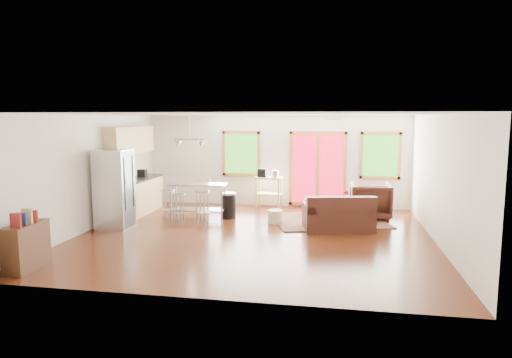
% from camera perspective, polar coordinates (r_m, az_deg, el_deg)
% --- Properties ---
extents(floor, '(7.50, 7.00, 0.02)m').
position_cam_1_polar(floor, '(9.89, -0.31, -7.20)').
color(floor, '#391609').
rests_on(floor, ground).
extents(ceiling, '(7.50, 7.00, 0.02)m').
position_cam_1_polar(ceiling, '(9.56, -0.32, 8.17)').
color(ceiling, white).
rests_on(ceiling, ground).
extents(back_wall, '(7.50, 0.02, 2.60)m').
position_cam_1_polar(back_wall, '(13.08, 2.48, 2.28)').
color(back_wall, silver).
rests_on(back_wall, ground).
extents(left_wall, '(0.02, 7.00, 2.60)m').
position_cam_1_polar(left_wall, '(10.96, -20.04, 0.77)').
color(left_wall, silver).
rests_on(left_wall, ground).
extents(right_wall, '(0.02, 7.00, 2.60)m').
position_cam_1_polar(right_wall, '(9.69, 22.11, -0.17)').
color(right_wall, silver).
rests_on(right_wall, ground).
extents(front_wall, '(7.50, 0.02, 2.60)m').
position_cam_1_polar(front_wall, '(6.26, -6.16, -3.67)').
color(front_wall, silver).
rests_on(front_wall, ground).
extents(window_left, '(1.10, 0.05, 1.30)m').
position_cam_1_polar(window_left, '(13.19, -1.86, 3.20)').
color(window_left, '#255516').
rests_on(window_left, back_wall).
extents(french_doors, '(1.60, 0.05, 2.10)m').
position_cam_1_polar(french_doors, '(12.95, 7.71, 1.27)').
color(french_doors, '#B0152C').
rests_on(french_doors, back_wall).
extents(window_right, '(1.10, 0.05, 1.30)m').
position_cam_1_polar(window_right, '(12.95, 15.29, 2.85)').
color(window_right, '#255516').
rests_on(window_right, back_wall).
extents(rug, '(3.11, 2.71, 0.03)m').
position_cam_1_polar(rug, '(11.43, 9.11, -5.13)').
color(rug, '#54633E').
rests_on(rug, floor).
extents(loveseat, '(1.67, 1.16, 0.82)m').
position_cam_1_polar(loveseat, '(10.49, 10.27, -4.58)').
color(loveseat, black).
rests_on(loveseat, floor).
extents(coffee_table, '(0.99, 0.63, 0.38)m').
position_cam_1_polar(coffee_table, '(11.61, 11.31, -3.39)').
color(coffee_table, '#392010').
rests_on(coffee_table, floor).
extents(armchair, '(0.99, 0.93, 1.00)m').
position_cam_1_polar(armchair, '(11.81, 14.11, -2.45)').
color(armchair, black).
rests_on(armchair, floor).
extents(ottoman, '(0.65, 0.65, 0.43)m').
position_cam_1_polar(ottoman, '(12.13, 7.63, -3.38)').
color(ottoman, black).
rests_on(ottoman, floor).
extents(pouf, '(0.48, 0.48, 0.32)m').
position_cam_1_polar(pouf, '(11.05, 2.41, -4.71)').
color(pouf, silver).
rests_on(pouf, floor).
extents(vase, '(0.20, 0.21, 0.34)m').
position_cam_1_polar(vase, '(11.59, 11.16, -2.43)').
color(vase, silver).
rests_on(vase, coffee_table).
extents(book, '(0.22, 0.07, 0.29)m').
position_cam_1_polar(book, '(11.13, 10.78, -2.72)').
color(book, maroon).
rests_on(book, coffee_table).
extents(cabinets, '(0.64, 2.24, 2.30)m').
position_cam_1_polar(cabinets, '(12.37, -14.92, -0.02)').
color(cabinets, tan).
rests_on(cabinets, floor).
extents(refrigerator, '(0.76, 0.72, 1.81)m').
position_cam_1_polar(refrigerator, '(10.96, -17.26, -1.20)').
color(refrigerator, '#B7BABC').
rests_on(refrigerator, floor).
extents(island, '(1.44, 0.64, 0.89)m').
position_cam_1_polar(island, '(11.52, -7.26, -1.95)').
color(island, '#B7BABC').
rests_on(island, floor).
extents(cup, '(0.13, 0.11, 0.12)m').
position_cam_1_polar(cup, '(11.41, -5.94, -0.02)').
color(cup, white).
rests_on(cup, island).
extents(bar_stool_a, '(0.37, 0.37, 0.75)m').
position_cam_1_polar(bar_stool_a, '(11.62, -10.98, -2.23)').
color(bar_stool_a, '#B7BABC').
rests_on(bar_stool_a, floor).
extents(bar_stool_b, '(0.35, 0.35, 0.70)m').
position_cam_1_polar(bar_stool_b, '(11.31, -9.68, -2.66)').
color(bar_stool_b, '#B7BABC').
rests_on(bar_stool_b, floor).
extents(bar_stool_c, '(0.43, 0.43, 0.78)m').
position_cam_1_polar(bar_stool_c, '(11.13, -6.74, -2.44)').
color(bar_stool_c, '#B7BABC').
rests_on(bar_stool_c, floor).
extents(trash_can, '(0.41, 0.41, 0.65)m').
position_cam_1_polar(trash_can, '(11.55, -3.39, -3.31)').
color(trash_can, black).
rests_on(trash_can, floor).
extents(kitchen_cart, '(0.76, 0.52, 1.12)m').
position_cam_1_polar(kitchen_cart, '(12.69, 1.51, -0.30)').
color(kitchen_cart, tan).
rests_on(kitchen_cart, floor).
extents(bookshelf, '(0.39, 0.90, 1.04)m').
position_cam_1_polar(bookshelf, '(8.60, -26.78, -7.44)').
color(bookshelf, '#392010').
rests_on(bookshelf, floor).
extents(ceiling_flush, '(0.35, 0.35, 0.12)m').
position_cam_1_polar(ceiling_flush, '(10.00, 9.45, 7.59)').
color(ceiling_flush, white).
rests_on(ceiling_flush, ceiling).
extents(pendant_light, '(0.80, 0.18, 0.79)m').
position_cam_1_polar(pendant_light, '(11.51, -8.32, 4.45)').
color(pendant_light, gray).
rests_on(pendant_light, ceiling).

